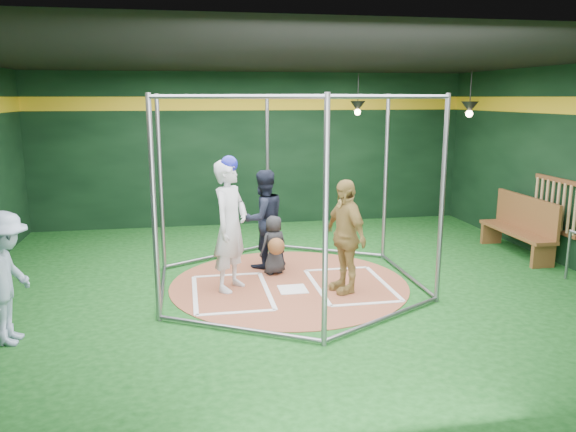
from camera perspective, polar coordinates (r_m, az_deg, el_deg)
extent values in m
cube|color=#0D3B10|center=(9.08, 0.12, -7.00)|extent=(10.00, 9.00, 0.02)
cube|color=black|center=(8.60, 0.13, 15.70)|extent=(10.00, 9.00, 0.02)
cube|color=black|center=(13.09, -3.52, 6.74)|extent=(10.00, 0.10, 3.50)
cube|color=black|center=(4.40, 10.93, -3.97)|extent=(10.00, 0.10, 3.50)
cube|color=gold|center=(13.00, -3.56, 11.34)|extent=(10.00, 0.01, 0.30)
cylinder|color=#965136|center=(9.07, 0.12, -6.90)|extent=(3.80, 3.80, 0.01)
cube|color=white|center=(8.79, 0.48, -7.45)|extent=(0.43, 0.43, 0.01)
cube|color=white|center=(9.52, -6.21, -5.99)|extent=(1.10, 0.07, 0.01)
cube|color=white|center=(7.92, -5.27, -9.74)|extent=(1.10, 0.07, 0.01)
cube|color=white|center=(8.70, -9.43, -7.85)|extent=(0.07, 1.70, 0.01)
cube|color=white|center=(8.77, -2.17, -7.50)|extent=(0.07, 1.70, 0.01)
cube|color=white|center=(9.83, 4.95, -5.38)|extent=(1.10, 0.07, 0.01)
cube|color=white|center=(8.29, 8.08, -8.80)|extent=(1.10, 0.07, 0.01)
cube|color=white|center=(8.92, 2.96, -7.19)|extent=(0.07, 1.70, 0.01)
cube|color=white|center=(9.22, 9.67, -6.69)|extent=(0.07, 1.70, 0.01)
cylinder|color=gray|center=(10.33, 9.88, 3.78)|extent=(0.07, 0.07, 3.00)
cylinder|color=gray|center=(10.95, -2.09, 4.41)|extent=(0.07, 0.07, 3.00)
cylinder|color=gray|center=(9.70, -12.81, 3.14)|extent=(0.07, 0.07, 3.00)
cylinder|color=gray|center=(7.44, -13.46, 0.47)|extent=(0.07, 0.07, 3.00)
cylinder|color=gray|center=(6.50, 3.84, -0.88)|extent=(0.07, 0.07, 3.00)
cylinder|color=gray|center=(8.24, 15.38, 1.46)|extent=(0.07, 0.07, 3.00)
cylinder|color=gray|center=(10.48, 3.83, 12.00)|extent=(2.02, 1.20, 0.06)
cylinder|color=gray|center=(10.87, 3.62, -3.46)|extent=(2.02, 1.20, 0.06)
cylinder|color=gray|center=(10.18, -7.35, 11.93)|extent=(2.02, 1.20, 0.06)
cylinder|color=gray|center=(10.58, -6.93, -3.97)|extent=(2.02, 1.20, 0.06)
cylinder|color=gray|center=(8.45, -13.57, 11.71)|extent=(0.06, 2.30, 0.06)
cylinder|color=gray|center=(8.93, -12.65, -7.22)|extent=(0.06, 2.30, 0.06)
cylinder|color=gray|center=(6.74, -5.65, 11.98)|extent=(2.02, 1.20, 0.06)
cylinder|color=gray|center=(7.33, -5.18, -11.31)|extent=(2.02, 1.20, 0.06)
cylinder|color=gray|center=(7.19, 10.73, 11.83)|extent=(2.02, 1.20, 0.06)
cylinder|color=gray|center=(7.75, 9.89, -10.13)|extent=(2.02, 1.20, 0.06)
cylinder|color=gray|center=(9.16, 12.74, 11.74)|extent=(0.06, 2.30, 0.06)
cylinder|color=gray|center=(9.61, 11.94, -5.81)|extent=(0.06, 2.30, 0.06)
cube|color=brown|center=(11.07, 25.76, 3.31)|extent=(0.05, 1.25, 0.08)
cube|color=brown|center=(11.23, 25.34, -1.23)|extent=(0.05, 1.25, 0.08)
cylinder|color=tan|center=(10.70, 27.17, 0.46)|extent=(0.06, 0.06, 0.85)
cylinder|color=tan|center=(10.82, 26.67, 0.62)|extent=(0.06, 0.06, 0.85)
cylinder|color=tan|center=(10.94, 26.18, 0.78)|extent=(0.06, 0.06, 0.85)
cylinder|color=tan|center=(11.07, 25.70, 0.94)|extent=(0.06, 0.06, 0.85)
cylinder|color=tan|center=(11.19, 25.23, 1.10)|extent=(0.06, 0.06, 0.85)
cylinder|color=tan|center=(11.32, 24.78, 1.25)|extent=(0.06, 0.06, 0.85)
cylinder|color=tan|center=(11.44, 24.33, 1.39)|extent=(0.06, 0.06, 0.85)
cylinder|color=tan|center=(11.57, 23.89, 1.54)|extent=(0.06, 0.06, 0.85)
cone|color=black|center=(12.62, 7.10, 11.03)|extent=(0.34, 0.34, 0.22)
sphere|color=#FFD899|center=(12.62, 7.08, 10.44)|extent=(0.14, 0.14, 0.14)
cylinder|color=black|center=(12.62, 7.14, 12.62)|extent=(0.02, 0.02, 0.70)
cone|color=black|center=(11.83, 17.97, 10.48)|extent=(0.34, 0.34, 0.22)
sphere|color=#FFD899|center=(11.84, 17.93, 9.86)|extent=(0.14, 0.14, 0.14)
cylinder|color=black|center=(11.83, 18.08, 12.18)|extent=(0.02, 0.02, 0.70)
imported|color=silver|center=(8.60, -5.88, -1.01)|extent=(0.81, 0.88, 2.01)
sphere|color=#151995|center=(8.44, -6.02, 5.26)|extent=(0.26, 0.26, 0.26)
imported|color=tan|center=(8.55, 5.80, -2.04)|extent=(0.68, 1.09, 1.74)
imported|color=black|center=(9.44, -1.44, -2.94)|extent=(0.57, 0.49, 1.00)
sphere|color=brown|center=(9.19, -1.20, -3.10)|extent=(0.28, 0.28, 0.28)
imported|color=black|center=(9.76, -2.53, -0.29)|extent=(1.02, 0.93, 1.72)
imported|color=#8CA0B9|center=(7.56, -26.69, -5.69)|extent=(0.70, 1.11, 1.63)
cube|color=brown|center=(11.46, 22.17, -1.48)|extent=(0.45, 1.93, 0.06)
cube|color=brown|center=(11.49, 23.07, 0.28)|extent=(0.06, 1.93, 0.64)
cube|color=brown|center=(10.83, 24.48, -3.71)|extent=(0.43, 0.09, 0.43)
cube|color=brown|center=(12.22, 19.95, -1.64)|extent=(0.43, 0.09, 0.43)
cylinder|color=gray|center=(10.29, 26.57, -3.52)|extent=(0.05, 0.05, 0.83)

